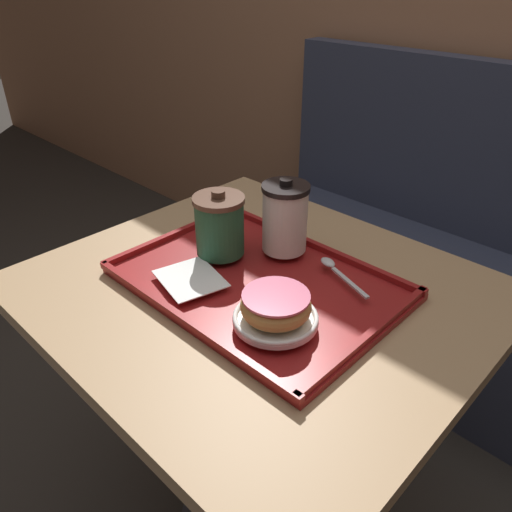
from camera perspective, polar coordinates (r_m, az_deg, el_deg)
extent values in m
cube|color=#33384C|center=(1.80, 19.70, -6.03)|extent=(1.45, 0.44, 0.45)
cube|color=#33384C|center=(1.73, 25.33, 10.21)|extent=(1.45, 0.08, 0.55)
cube|color=tan|center=(0.93, 0.31, -4.16)|extent=(0.80, 0.72, 0.03)
cylinder|color=#333338|center=(1.18, 0.26, -18.80)|extent=(0.08, 0.08, 0.70)
cube|color=maroon|center=(0.92, 0.00, -3.09)|extent=(0.49, 0.35, 0.01)
cube|color=maroon|center=(0.82, -8.33, -7.14)|extent=(0.49, 0.01, 0.01)
cube|color=maroon|center=(1.03, 6.63, 1.32)|extent=(0.49, 0.01, 0.01)
cube|color=maroon|center=(1.07, -9.28, 2.49)|extent=(0.01, 0.35, 0.01)
cube|color=maroon|center=(0.80, 12.64, -9.01)|extent=(0.01, 0.35, 0.01)
cube|color=white|center=(0.91, -7.51, -2.56)|extent=(0.14, 0.13, 0.00)
cylinder|color=#235638|center=(0.96, -4.18, 3.25)|extent=(0.09, 0.09, 0.11)
cylinder|color=brown|center=(0.93, -4.31, 6.46)|extent=(0.10, 0.10, 0.01)
cylinder|color=brown|center=(0.93, -4.34, 7.10)|extent=(0.03, 0.03, 0.01)
cylinder|color=white|center=(0.97, 3.31, 4.12)|extent=(0.09, 0.09, 0.13)
cylinder|color=black|center=(0.94, 3.44, 7.81)|extent=(0.09, 0.09, 0.01)
cylinder|color=black|center=(0.93, 3.46, 8.43)|extent=(0.02, 0.02, 0.01)
cylinder|color=white|center=(0.80, 2.23, -7.28)|extent=(0.14, 0.14, 0.01)
torus|color=white|center=(0.80, 2.24, -6.94)|extent=(0.14, 0.14, 0.01)
torus|color=tan|center=(0.78, 2.27, -5.70)|extent=(0.11, 0.11, 0.04)
cylinder|color=#DB6684|center=(0.77, 2.30, -4.59)|extent=(0.11, 0.11, 0.00)
ellipsoid|color=silver|center=(0.95, 8.21, -0.71)|extent=(0.04, 0.03, 0.01)
cube|color=silver|center=(0.90, 10.65, -2.99)|extent=(0.10, 0.04, 0.00)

